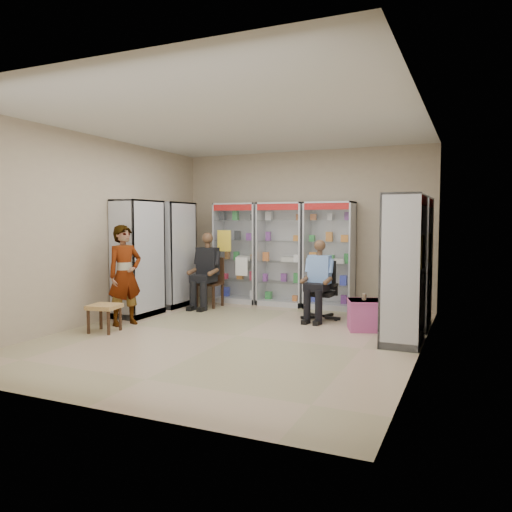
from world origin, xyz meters
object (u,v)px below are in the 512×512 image
at_px(cabinet_left_near, 138,258).
at_px(woven_stool_b, 105,318).
at_px(cabinet_right_far, 413,263).
at_px(standing_man, 125,275).
at_px(seated_shopkeeper, 320,283).
at_px(cabinet_back_right, 329,255).
at_px(pink_trunk, 365,315).
at_px(woven_stool_a, 388,315).
at_px(office_chair, 321,290).
at_px(cabinet_back_mid, 282,254).
at_px(cabinet_right_near, 404,269).
at_px(cabinet_left_far, 173,254).
at_px(cabinet_back_left, 238,253).
at_px(wooden_chair, 210,282).

relative_size(cabinet_left_near, woven_stool_b, 4.86).
relative_size(cabinet_right_far, standing_man, 1.26).
bearing_deg(woven_stool_b, seated_shopkeeper, 39.08).
xyz_separation_m(cabinet_back_right, seated_shopkeeper, (0.16, -1.13, -0.38)).
bearing_deg(woven_stool_b, pink_trunk, 25.68).
bearing_deg(woven_stool_a, office_chair, 167.38).
relative_size(cabinet_back_mid, office_chair, 2.04).
bearing_deg(cabinet_left_near, cabinet_back_mid, 137.20).
relative_size(cabinet_right_near, cabinet_left_far, 1.00).
distance_m(cabinet_back_left, cabinet_left_far, 1.32).
height_order(cabinet_back_right, seated_shopkeeper, cabinet_back_right).
distance_m(cabinet_right_far, cabinet_left_far, 4.46).
height_order(wooden_chair, office_chair, office_chair).
bearing_deg(cabinet_back_mid, woven_stool_b, -115.21).
height_order(cabinet_back_right, wooden_chair, cabinet_back_right).
bearing_deg(cabinet_back_left, cabinet_left_near, -114.61).
height_order(office_chair, pink_trunk, office_chair).
bearing_deg(cabinet_right_far, office_chair, 88.24).
relative_size(cabinet_left_far, wooden_chair, 2.13).
bearing_deg(cabinet_back_mid, woven_stool_a, -30.79).
distance_m(cabinet_left_far, standing_man, 1.85).
bearing_deg(office_chair, cabinet_left_far, 179.51).
xyz_separation_m(office_chair, seated_shopkeeper, (0.00, -0.05, 0.13)).
xyz_separation_m(seated_shopkeeper, standing_man, (-2.71, -1.61, 0.17)).
bearing_deg(pink_trunk, woven_stool_b, -154.32).
distance_m(cabinet_back_left, cabinet_back_mid, 0.95).
height_order(cabinet_back_mid, cabinet_left_far, same).
relative_size(pink_trunk, standing_man, 0.30).
bearing_deg(standing_man, seated_shopkeeper, -37.60).
xyz_separation_m(cabinet_left_near, woven_stool_b, (0.33, -1.26, -0.79)).
xyz_separation_m(pink_trunk, standing_man, (-3.55, -1.14, 0.56)).
height_order(cabinet_right_near, office_chair, cabinet_right_near).
bearing_deg(standing_man, cabinet_right_far, -47.23).
distance_m(wooden_chair, woven_stool_a, 3.51).
bearing_deg(cabinet_back_left, cabinet_right_far, -17.75).
bearing_deg(wooden_chair, woven_stool_a, -10.04).
bearing_deg(wooden_chair, pink_trunk, -15.58).
bearing_deg(cabinet_back_left, standing_man, -103.32).
bearing_deg(cabinet_left_near, cabinet_right_near, 87.43).
bearing_deg(standing_man, woven_stool_a, -48.32).
relative_size(cabinet_right_near, woven_stool_a, 4.87).
relative_size(cabinet_right_far, cabinet_left_far, 1.00).
bearing_deg(woven_stool_a, wooden_chair, 169.96).
bearing_deg(standing_man, cabinet_right_near, -61.33).
height_order(cabinet_back_right, cabinet_right_near, same).
bearing_deg(cabinet_right_near, seated_shopkeeper, 53.37).
bearing_deg(seated_shopkeeper, cabinet_back_left, 153.58).
distance_m(cabinet_left_near, pink_trunk, 3.93).
distance_m(cabinet_back_right, wooden_chair, 2.33).
relative_size(seated_shopkeeper, standing_man, 0.79).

